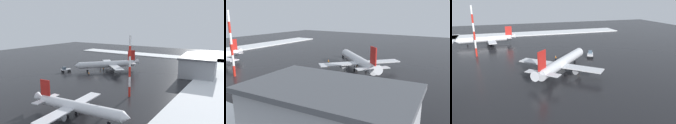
{
  "view_description": "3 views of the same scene",
  "coord_description": "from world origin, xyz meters",
  "views": [
    {
      "loc": [
        -81.11,
        -60.37,
        23.74
      ],
      "look_at": [
        8.25,
        -3.84,
        4.38
      ],
      "focal_mm": 35.0,
      "sensor_mm": 36.0,
      "label": 1
    },
    {
      "loc": [
        40.08,
        -66.27,
        19.16
      ],
      "look_at": [
        0.23,
        -3.28,
        2.09
      ],
      "focal_mm": 35.0,
      "sensor_mm": 36.0,
      "label": 2
    },
    {
      "loc": [
        69.68,
        -21.29,
        23.35
      ],
      "look_at": [
        5.48,
        -0.82,
        2.66
      ],
      "focal_mm": 35.0,
      "sensor_mm": 36.0,
      "label": 3
    }
  ],
  "objects": [
    {
      "name": "cargo_hangar",
      "position": [
        22.99,
        -41.69,
        4.44
      ],
      "size": [
        26.06,
        16.84,
        8.8
      ],
      "rotation": [
        0.0,
        0.0,
        0.08
      ],
      "color": "gray",
      "rests_on": "ground_plane"
    },
    {
      "name": "airplane_parked_portside",
      "position": [
        7.57,
        -2.11,
        3.22
      ],
      "size": [
        26.28,
        25.12,
        9.74
      ],
      "rotation": [
        0.0,
        0.0,
        2.39
      ],
      "color": "silver",
      "rests_on": "ground_plane"
    },
    {
      "name": "snow_bank_far",
      "position": [
        0.0,
        -50.0,
        0.19
      ],
      "size": [
        152.0,
        16.0,
        0.37
      ],
      "primitive_type": "cube",
      "color": "white",
      "rests_on": "ground_plane"
    },
    {
      "name": "pushback_tug",
      "position": [
        -6.11,
        13.7,
        1.28
      ],
      "size": [
        5.1,
        3.95,
        2.5
      ],
      "rotation": [
        0.0,
        0.0,
        2.7
      ],
      "color": "silver",
      "rests_on": "ground_plane"
    },
    {
      "name": "ground_plane",
      "position": [
        0.0,
        0.0,
        0.0
      ],
      "size": [
        240.0,
        240.0,
        0.0
      ],
      "primitive_type": "plane",
      "color": "black"
    },
    {
      "name": "ground_crew_by_nose_gear",
      "position": [
        6.09,
        -0.23,
        0.97
      ],
      "size": [
        0.36,
        0.36,
        1.71
      ],
      "rotation": [
        0.0,
        0.0,
        4.41
      ],
      "color": "black",
      "rests_on": "ground_plane"
    },
    {
      "name": "ground_crew_near_tug",
      "position": [
        -5.88,
        -0.44,
        0.97
      ],
      "size": [
        0.36,
        0.36,
        1.71
      ],
      "rotation": [
        0.0,
        0.0,
        3.09
      ],
      "color": "black",
      "rests_on": "ground_plane"
    },
    {
      "name": "snow_bank_right",
      "position": [
        67.0,
        0.0,
        0.19
      ],
      "size": [
        14.0,
        116.0,
        0.37
      ],
      "primitive_type": "cube",
      "color": "white",
      "rests_on": "ground_plane"
    },
    {
      "name": "airplane_parked_starboard",
      "position": [
        -41.96,
        -25.2,
        2.8
      ],
      "size": [
        23.69,
        28.53,
        8.47
      ],
      "rotation": [
        0.0,
        0.0,
        4.79
      ],
      "color": "white",
      "rests_on": "ground_plane"
    },
    {
      "name": "antenna_mast",
      "position": [
        -20.96,
        -28.99,
        9.89
      ],
      "size": [
        0.7,
        0.7,
        19.79
      ],
      "color": "red",
      "rests_on": "ground_plane"
    },
    {
      "name": "ground_crew_mid_apron",
      "position": [
        8.23,
        3.16,
        0.97
      ],
      "size": [
        0.36,
        0.36,
        1.71
      ],
      "rotation": [
        0.0,
        0.0,
        2.63
      ],
      "color": "black",
      "rests_on": "ground_plane"
    }
  ]
}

